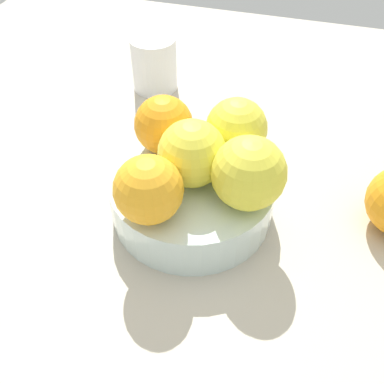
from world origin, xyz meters
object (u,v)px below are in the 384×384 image
(orange_in_bowl_1, at_px, (193,152))
(orange_in_bowl_2, at_px, (249,173))
(orange_in_bowl_0, at_px, (148,190))
(orange_in_bowl_4, at_px, (236,129))
(fruit_bowl, at_px, (192,196))
(ceramic_cup, at_px, (154,64))
(orange_in_bowl_3, at_px, (164,125))

(orange_in_bowl_1, height_order, orange_in_bowl_2, orange_in_bowl_2)
(orange_in_bowl_0, distance_m, orange_in_bowl_1, 0.07)
(orange_in_bowl_2, xyz_separation_m, orange_in_bowl_4, (-0.03, 0.07, -0.00))
(fruit_bowl, distance_m, orange_in_bowl_0, 0.09)
(fruit_bowl, relative_size, ceramic_cup, 2.23)
(orange_in_bowl_4, distance_m, ceramic_cup, 0.25)
(orange_in_bowl_0, relative_size, ceramic_cup, 0.83)
(orange_in_bowl_0, xyz_separation_m, orange_in_bowl_1, (0.03, 0.06, 0.00))
(fruit_bowl, height_order, orange_in_bowl_3, orange_in_bowl_3)
(orange_in_bowl_1, relative_size, orange_in_bowl_3, 1.08)
(orange_in_bowl_4, bearing_deg, ceramic_cup, 132.05)
(orange_in_bowl_0, relative_size, orange_in_bowl_1, 0.95)
(orange_in_bowl_0, bearing_deg, orange_in_bowl_2, 27.82)
(orange_in_bowl_4, bearing_deg, orange_in_bowl_0, -117.11)
(orange_in_bowl_1, relative_size, ceramic_cup, 0.88)
(orange_in_bowl_4, relative_size, ceramic_cup, 0.84)
(fruit_bowl, xyz_separation_m, orange_in_bowl_0, (-0.02, -0.06, 0.06))
(orange_in_bowl_2, bearing_deg, ceramic_cup, 127.24)
(orange_in_bowl_1, relative_size, orange_in_bowl_2, 0.95)
(orange_in_bowl_0, bearing_deg, fruit_bowl, 67.41)
(orange_in_bowl_0, height_order, orange_in_bowl_2, orange_in_bowl_2)
(fruit_bowl, height_order, orange_in_bowl_4, orange_in_bowl_4)
(orange_in_bowl_1, bearing_deg, ceramic_cup, 119.13)
(fruit_bowl, xyz_separation_m, orange_in_bowl_4, (0.03, 0.05, 0.06))
(orange_in_bowl_2, bearing_deg, orange_in_bowl_1, 164.41)
(orange_in_bowl_3, bearing_deg, orange_in_bowl_2, -27.53)
(orange_in_bowl_4, bearing_deg, fruit_bowl, -121.62)
(fruit_bowl, bearing_deg, orange_in_bowl_3, 137.64)
(orange_in_bowl_3, distance_m, ceramic_cup, 0.22)
(fruit_bowl, relative_size, orange_in_bowl_3, 2.75)
(orange_in_bowl_3, relative_size, ceramic_cup, 0.81)
(fruit_bowl, height_order, ceramic_cup, ceramic_cup)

